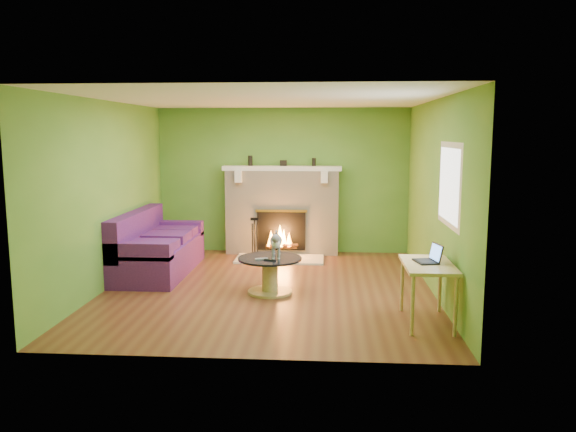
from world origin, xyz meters
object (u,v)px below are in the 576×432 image
desk (428,271)px  cat (276,244)px  sofa (155,249)px  coffee_table (270,273)px

desk → cat: (-1.83, 1.15, 0.06)m
sofa → cat: bearing=-25.6°
desk → cat: size_ratio=1.61×
sofa → desk: (3.81, -2.09, 0.24)m
sofa → desk: sofa is taller
desk → sofa: bearing=151.2°
sofa → coffee_table: bearing=-27.7°
sofa → desk: size_ratio=2.26×
coffee_table → cat: size_ratio=1.47×
sofa → coffee_table: sofa is taller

